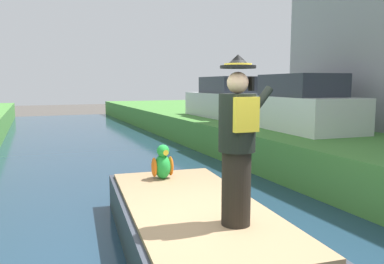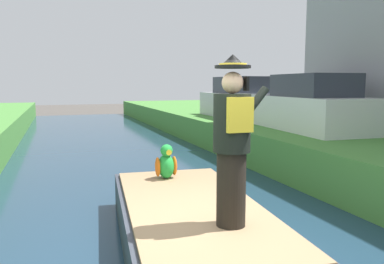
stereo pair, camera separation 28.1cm
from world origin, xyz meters
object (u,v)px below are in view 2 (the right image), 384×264
at_px(parrot_plush, 166,164).
at_px(parked_car_white, 309,106).
at_px(boat, 192,226).
at_px(parked_car_silver, 240,100).
at_px(person_pirate, 232,142).

xyz_separation_m(parrot_plush, parked_car_white, (4.84, 2.83, 0.69)).
xyz_separation_m(boat, parked_car_silver, (4.88, 8.40, 1.24)).
height_order(parked_car_white, parked_car_silver, same).
xyz_separation_m(boat, person_pirate, (0.14, -0.89, 1.23)).
distance_m(parked_car_white, parked_car_silver, 4.19).
height_order(parrot_plush, parked_car_silver, parked_car_silver).
distance_m(person_pirate, parked_car_silver, 10.42).
height_order(person_pirate, parked_car_silver, person_pirate).
bearing_deg(parked_car_silver, boat, -120.13).
relative_size(parrot_plush, parked_car_silver, 0.14).
distance_m(parrot_plush, parked_car_white, 5.64).
relative_size(person_pirate, parked_car_white, 0.45).
height_order(person_pirate, parrot_plush, person_pirate).
bearing_deg(boat, parked_car_silver, 59.87).
distance_m(boat, parked_car_white, 6.56).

